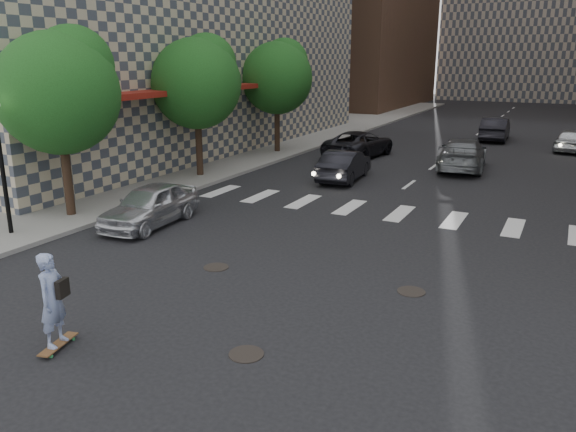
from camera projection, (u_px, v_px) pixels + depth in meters
name	position (u px, v px, depth m)	size (l,w,h in m)	color
ground	(257.00, 297.00, 13.73)	(160.00, 160.00, 0.00)	black
sidewalk_left	(218.00, 144.00, 37.17)	(13.00, 80.00, 0.15)	gray
tree_a	(62.00, 87.00, 19.26)	(4.20, 4.20, 6.60)	#382619
tree_b	(199.00, 79.00, 26.12)	(4.20, 4.20, 6.60)	#382619
tree_c	(279.00, 75.00, 32.99)	(4.20, 4.20, 6.60)	#382619
manhole_a	(246.00, 354.00, 11.06)	(0.70, 0.70, 0.02)	black
manhole_b	(216.00, 267.00, 15.63)	(0.70, 0.70, 0.02)	black
manhole_c	(411.00, 292.00, 14.01)	(0.70, 0.70, 0.02)	black
skateboarder	(53.00, 300.00, 11.00)	(0.61, 1.05, 2.03)	brown
silver_sedan	(150.00, 205.00, 19.39)	(1.70, 4.23, 1.44)	silver
traffic_car_a	(344.00, 165.00, 26.54)	(1.52, 4.37, 1.44)	black
traffic_car_b	(462.00, 154.00, 29.02)	(2.26, 5.55, 1.61)	#5B5F63
traffic_car_c	(359.00, 144.00, 32.74)	(2.51, 5.44, 1.51)	black
traffic_car_d	(572.00, 140.00, 34.63)	(1.69, 4.20, 1.43)	#B6BABE
traffic_car_e	(495.00, 129.00, 39.21)	(1.70, 4.87, 1.61)	black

